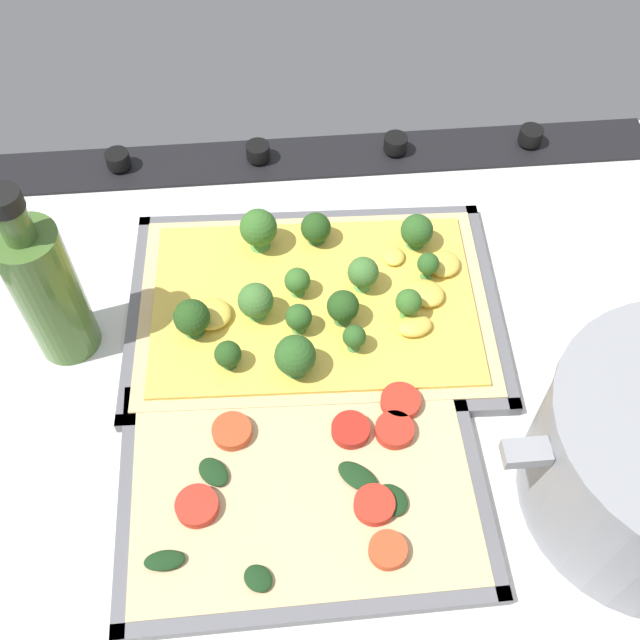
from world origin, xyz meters
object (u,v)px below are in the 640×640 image
Objects in this scene: veggie_pizza_back at (306,483)px; oil_bottle at (47,289)px; baking_tray_front at (314,310)px; baking_tray_back at (303,489)px; broccoli_pizza at (313,299)px.

veggie_pizza_back is 1.43× the size of oil_bottle.
veggie_pizza_back reaches higher than baking_tray_front.
baking_tray_back is at bearing 82.51° from baking_tray_front.
broccoli_pizza reaches higher than veggie_pizza_back.
broccoli_pizza reaches higher than baking_tray_front.
baking_tray_back is (2.49, 19.31, -1.68)cm from broccoli_pizza.
baking_tray_back is at bearing 82.64° from broccoli_pizza.
oil_bottle is at bearing -38.98° from baking_tray_back.
oil_bottle is (24.39, 1.59, 6.38)cm from broccoli_pizza.
baking_tray_front is 25.78cm from oil_bottle.
veggie_pizza_back is (-0.34, -0.17, 0.73)cm from baking_tray_back.
baking_tray_front is at bearing -97.49° from baking_tray_back.
veggie_pizza_back is at bearing -153.40° from baking_tray_back.
baking_tray_front and baking_tray_back have the same top height.
broccoli_pizza is (0.04, -0.03, 1.70)cm from baking_tray_front.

